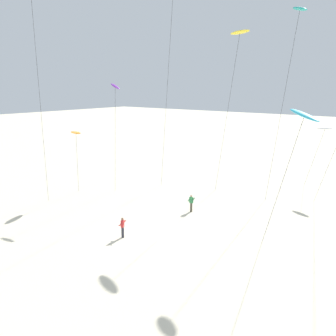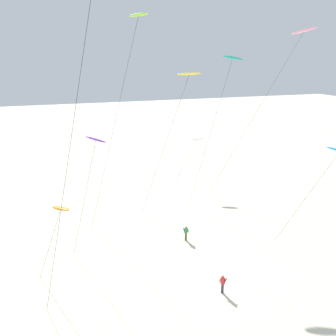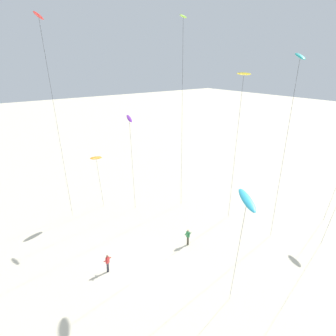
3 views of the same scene
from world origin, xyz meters
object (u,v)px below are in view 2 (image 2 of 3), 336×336
kite_pink (302,34)px  kite_orange (60,209)px  kite_lime (137,23)px  kite_white (197,139)px  kite_purple (95,143)px  kite_teal (232,60)px  kite_flyer_nearest (186,233)px  kite_flyer_middle (223,283)px  kite_yellow (188,76)px

kite_pink → kite_orange: bearing=-163.9°
kite_lime → kite_white: kite_lime is taller
kite_purple → kite_orange: bearing=-142.7°
kite_teal → kite_flyer_nearest: size_ratio=11.33×
kite_orange → kite_white: bearing=42.2°
kite_orange → kite_flyer_nearest: bearing=16.1°
kite_lime → kite_flyer_middle: 23.82m
kite_pink → kite_flyer_nearest: (-15.98, -4.62, -20.26)m
kite_pink → kite_white: (-8.42, 9.86, -13.89)m
kite_teal → kite_orange: size_ratio=2.54×
kite_teal → kite_yellow: size_ratio=1.10×
kite_lime → kite_teal: size_ratio=1.18×
kite_orange → kite_yellow: (14.33, 8.33, 9.58)m
kite_teal → kite_orange: (-19.78, -8.91, -11.19)m
kite_purple → kite_white: (16.52, 15.47, -4.25)m
kite_pink → kite_orange: 32.67m
kite_orange → kite_yellow: size_ratio=0.44×
kite_pink → kite_flyer_middle: size_ratio=13.15×
kite_pink → kite_flyer_nearest: size_ratio=13.15×
kite_yellow → kite_flyer_middle: bearing=-100.1°
kite_lime → kite_flyer_nearest: bearing=-31.0°
kite_orange → kite_flyer_middle: (11.89, -5.38, -6.16)m
kite_teal → kite_flyer_middle: 23.82m
kite_purple → kite_flyer_nearest: kite_purple is taller
kite_pink → kite_purple: bearing=-167.3°
kite_purple → kite_flyer_nearest: 13.93m
kite_lime → kite_yellow: bearing=20.6°
kite_lime → kite_white: 21.97m
kite_white → kite_orange: 26.86m
kite_lime → kite_teal: bearing=14.0°
kite_pink → kite_orange: kite_pink is taller
kite_yellow → kite_flyer_nearest: (-1.99, -4.77, -15.74)m
kite_purple → kite_orange: (-3.38, -2.57, -4.46)m
kite_orange → kite_pink: bearing=16.1°
kite_teal → kite_white: kite_teal is taller
kite_teal → kite_pink: kite_pink is taller
kite_teal → kite_yellow: bearing=-173.9°
kite_purple → kite_orange: kite_purple is taller
kite_pink → kite_lime: bearing=-173.9°
kite_orange → kite_flyer_middle: bearing=-24.3°
kite_yellow → kite_flyer_nearest: kite_yellow is taller
kite_purple → kite_flyer_nearest: size_ratio=7.31×
kite_lime → kite_pink: bearing=6.1°
kite_flyer_nearest → kite_purple: bearing=-173.7°
kite_flyer_middle → kite_purple: bearing=137.0°
kite_pink → kite_white: bearing=130.5°
kite_teal → kite_purple: size_ratio=1.55×
kite_white → kite_flyer_middle: bearing=-108.9°
kite_yellow → kite_flyer_nearest: size_ratio=10.26×
kite_yellow → kite_white: bearing=60.1°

